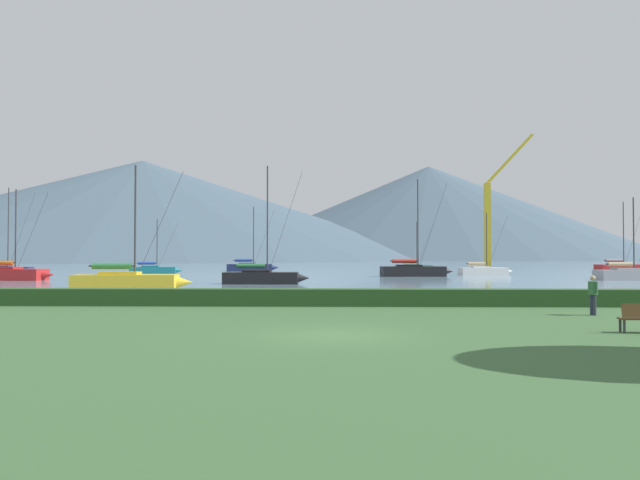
{
  "coord_description": "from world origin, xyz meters",
  "views": [
    {
      "loc": [
        0.15,
        -18.95,
        2.48
      ],
      "look_at": [
        -1.78,
        53.5,
        4.32
      ],
      "focal_mm": 34.18,
      "sensor_mm": 36.0,
      "label": 1
    }
  ],
  "objects": [
    {
      "name": "ground_plane",
      "position": [
        0.0,
        0.0,
        0.0
      ],
      "size": [
        1000.0,
        1000.0,
        0.0
      ],
      "primitive_type": "plane",
      "color": "#385B33"
    },
    {
      "name": "harbor_water",
      "position": [
        0.0,
        137.0,
        0.0
      ],
      "size": [
        320.0,
        246.0,
        0.0
      ],
      "primitive_type": "cube",
      "color": "slate",
      "rests_on": "ground_plane"
    },
    {
      "name": "hedge_line",
      "position": [
        0.0,
        11.0,
        0.42
      ],
      "size": [
        80.0,
        1.2,
        0.83
      ],
      "primitive_type": "cube",
      "color": "#284C23",
      "rests_on": "ground_plane"
    },
    {
      "name": "sailboat_slip_0",
      "position": [
        -6.3,
        33.86,
        0.63
      ],
      "size": [
        7.49,
        2.32,
        10.29
      ],
      "rotation": [
        0.0,
        0.0,
        0.02
      ],
      "color": "black",
      "rests_on": "harbor_water"
    },
    {
      "name": "sailboat_slip_1",
      "position": [
        18.81,
        58.55,
        0.57
      ],
      "size": [
        6.99,
        2.79,
        7.9
      ],
      "rotation": [
        0.0,
        0.0,
        0.13
      ],
      "color": "white",
      "rests_on": "harbor_water"
    },
    {
      "name": "sailboat_slip_2",
      "position": [
        -40.8,
        54.94,
        0.65
      ],
      "size": [
        7.82,
        3.37,
        10.85
      ],
      "rotation": [
        0.0,
        0.0,
        0.17
      ],
      "color": "navy",
      "rests_on": "harbor_water"
    },
    {
      "name": "sailboat_slip_3",
      "position": [
        42.89,
        73.54,
        0.69
      ],
      "size": [
        8.39,
        3.52,
        10.58
      ],
      "rotation": [
        0.0,
        0.0,
        0.16
      ],
      "color": "red",
      "rests_on": "harbor_water"
    },
    {
      "name": "sailboat_slip_4",
      "position": [
        -24.28,
        61.87,
        0.56
      ],
      "size": [
        7.0,
        3.07,
        7.32
      ],
      "rotation": [
        0.0,
        0.0,
        0.18
      ],
      "color": "#19707A",
      "rests_on": "harbor_water"
    },
    {
      "name": "sailboat_slip_5",
      "position": [
        12.7,
        79.1,
        0.55
      ],
      "size": [
        6.8,
        2.95,
        7.88
      ],
      "rotation": [
        0.0,
        0.0,
        0.18
      ],
      "color": "#236B38",
      "rests_on": "harbor_water"
    },
    {
      "name": "sailboat_slip_6",
      "position": [
        -14.63,
        23.81,
        0.68
      ],
      "size": [
        8.36,
        3.07,
        8.91
      ],
      "rotation": [
        0.0,
        0.0,
        0.09
      ],
      "color": "gold",
      "rests_on": "harbor_water"
    },
    {
      "name": "sailboat_slip_7",
      "position": [
        29.68,
        43.05,
        0.62
      ],
      "size": [
        7.63,
        2.82,
        8.33
      ],
      "rotation": [
        0.0,
        0.0,
        0.09
      ],
      "color": "#9E9EA3",
      "rests_on": "harbor_water"
    },
    {
      "name": "sailboat_slip_8",
      "position": [
        9.33,
        53.36,
        0.73
      ],
      "size": [
        8.79,
        3.4,
        11.54
      ],
      "rotation": [
        0.0,
        0.0,
        0.11
      ],
      "color": "black",
      "rests_on": "harbor_water"
    },
    {
      "name": "sailboat_slip_10",
      "position": [
        -13.41,
        76.89,
        0.68
      ],
      "size": [
        8.26,
        2.98,
        10.17
      ],
      "rotation": [
        0.0,
        0.0,
        0.08
      ],
      "color": "navy",
      "rests_on": "harbor_water"
    },
    {
      "name": "sailboat_slip_11",
      "position": [
        -32.46,
        41.11,
        0.68
      ],
      "size": [
        8.36,
        2.99,
        9.13
      ],
      "rotation": [
        0.0,
        0.0,
        -0.08
      ],
      "color": "red",
      "rests_on": "harbor_water"
    },
    {
      "name": "person_seated_viewer",
      "position": [
        10.79,
        6.59,
        0.97
      ],
      "size": [
        0.36,
        0.55,
        1.65
      ],
      "rotation": [
        0.0,
        0.0,
        0.25
      ],
      "color": "#2D3347",
      "rests_on": "ground_plane"
    },
    {
      "name": "dock_crane",
      "position": [
        21.37,
        65.53,
        5.88
      ],
      "size": [
        7.41,
        2.0,
        19.34
      ],
      "color": "#333338",
      "rests_on": "ground_plane"
    },
    {
      "name": "distant_hill_west_ridge",
      "position": [
        59.25,
        369.79,
        29.66
      ],
      "size": [
        279.43,
        279.43,
        59.32
      ],
      "primitive_type": "cone",
      "color": "#425666",
      "rests_on": "ground_plane"
    },
    {
      "name": "distant_hill_central_peak",
      "position": [
        -111.06,
        326.31,
        28.48
      ],
      "size": [
        345.42,
        345.42,
        56.95
      ],
      "primitive_type": "cone",
      "color": "#425666",
      "rests_on": "ground_plane"
    }
  ]
}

